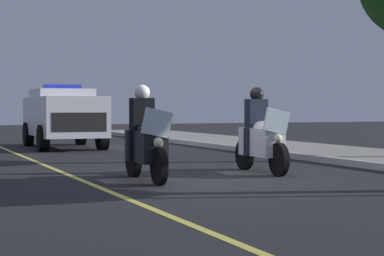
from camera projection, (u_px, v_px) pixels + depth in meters
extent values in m
plane|color=black|center=(212.00, 178.00, 12.86)|extent=(80.00, 80.00, 0.00)
cube|color=#B7B5AD|center=(382.00, 167.00, 14.37)|extent=(48.00, 0.24, 0.15)
cube|color=#E0D14C|center=(88.00, 183.00, 11.94)|extent=(48.00, 0.12, 0.01)
cylinder|color=black|center=(159.00, 166.00, 11.57)|extent=(0.64, 0.14, 0.64)
cylinder|color=black|center=(134.00, 160.00, 12.96)|extent=(0.64, 0.16, 0.64)
cube|color=black|center=(146.00, 146.00, 12.24)|extent=(1.21, 0.47, 0.56)
ellipsoid|color=black|center=(147.00, 129.00, 12.18)|extent=(0.57, 0.33, 0.24)
cube|color=silver|center=(157.00, 123.00, 11.64)|extent=(0.07, 0.56, 0.53)
sphere|color=#F9F4CC|center=(158.00, 142.00, 11.59)|extent=(0.17, 0.17, 0.17)
sphere|color=red|center=(146.00, 127.00, 11.70)|extent=(0.09, 0.09, 0.09)
sphere|color=#1933F2|center=(163.00, 127.00, 11.82)|extent=(0.09, 0.09, 0.09)
cube|color=black|center=(142.00, 115.00, 12.43)|extent=(0.29, 0.41, 0.60)
cube|color=black|center=(154.00, 146.00, 12.47)|extent=(0.18, 0.14, 0.56)
cube|color=black|center=(132.00, 146.00, 12.32)|extent=(0.18, 0.14, 0.56)
sphere|color=white|center=(142.00, 92.00, 12.40)|extent=(0.28, 0.28, 0.28)
cylinder|color=black|center=(279.00, 160.00, 13.08)|extent=(0.64, 0.14, 0.64)
cylinder|color=black|center=(244.00, 154.00, 14.48)|extent=(0.64, 0.16, 0.64)
cube|color=white|center=(261.00, 142.00, 13.75)|extent=(1.21, 0.47, 0.56)
ellipsoid|color=white|center=(263.00, 127.00, 13.70)|extent=(0.57, 0.33, 0.24)
cube|color=silver|center=(276.00, 121.00, 13.15)|extent=(0.07, 0.56, 0.53)
sphere|color=#F9F4CC|center=(278.00, 138.00, 13.11)|extent=(0.17, 0.17, 0.17)
sphere|color=red|center=(266.00, 125.00, 13.22)|extent=(0.09, 0.09, 0.09)
sphere|color=#1933F2|center=(281.00, 124.00, 13.33)|extent=(0.09, 0.09, 0.09)
cube|color=black|center=(256.00, 114.00, 13.95)|extent=(0.29, 0.41, 0.60)
cube|color=black|center=(266.00, 141.00, 13.98)|extent=(0.18, 0.14, 0.56)
cube|color=black|center=(249.00, 142.00, 13.84)|extent=(0.18, 0.14, 0.56)
sphere|color=black|center=(257.00, 94.00, 13.92)|extent=(0.28, 0.28, 0.28)
cube|color=silver|center=(63.00, 116.00, 22.24)|extent=(4.95, 2.02, 1.24)
cube|color=silver|center=(61.00, 95.00, 22.49)|extent=(2.44, 1.81, 0.36)
cube|color=#2633D8|center=(63.00, 87.00, 22.30)|extent=(0.31, 1.21, 0.14)
cube|color=black|center=(79.00, 122.00, 20.01)|extent=(0.16, 1.62, 0.56)
cylinder|color=black|center=(102.00, 137.00, 21.14)|extent=(0.81, 0.30, 0.80)
cylinder|color=black|center=(43.00, 138.00, 20.48)|extent=(0.81, 0.30, 0.80)
cylinder|color=black|center=(81.00, 133.00, 24.02)|extent=(0.81, 0.30, 0.80)
cylinder|color=black|center=(28.00, 134.00, 23.37)|extent=(0.81, 0.30, 0.80)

